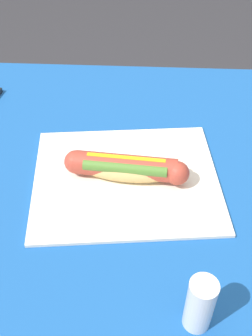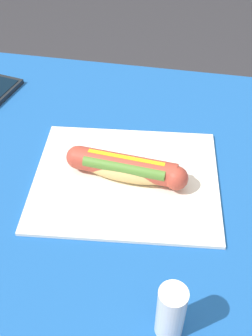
{
  "view_description": "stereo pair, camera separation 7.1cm",
  "coord_description": "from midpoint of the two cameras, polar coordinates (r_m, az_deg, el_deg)",
  "views": [
    {
      "loc": [
        0.03,
        0.5,
        1.3
      ],
      "look_at": [
        0.06,
        -0.01,
        0.81
      ],
      "focal_mm": 44.14,
      "sensor_mm": 36.0,
      "label": 1
    },
    {
      "loc": [
        -0.04,
        0.49,
        1.3
      ],
      "look_at": [
        0.06,
        -0.01,
        0.81
      ],
      "focal_mm": 44.14,
      "sensor_mm": 36.0,
      "label": 2
    }
  ],
  "objects": [
    {
      "name": "dining_table",
      "position": [
        0.83,
        6.47,
        -10.29
      ],
      "size": [
        1.13,
        0.81,
        0.78
      ],
      "color": "brown",
      "rests_on": "ground"
    },
    {
      "name": "paper_wrapper",
      "position": [
        0.73,
        2.79,
        -1.68
      ],
      "size": [
        0.35,
        0.3,
        0.01
      ],
      "primitive_type": "cube",
      "rotation": [
        0.0,
        0.0,
        0.11
      ],
      "color": "silver",
      "rests_on": "dining_table"
    },
    {
      "name": "hot_dog",
      "position": [
        0.7,
        2.85,
        -0.07
      ],
      "size": [
        0.22,
        0.06,
        0.05
      ],
      "color": "#DBB26B",
      "rests_on": "paper_wrapper"
    },
    {
      "name": "salt_shaker",
      "position": [
        0.54,
        10.19,
        -19.24
      ],
      "size": [
        0.04,
        0.04,
        0.09
      ],
      "primitive_type": "cylinder",
      "color": "silver",
      "rests_on": "dining_table"
    }
  ]
}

